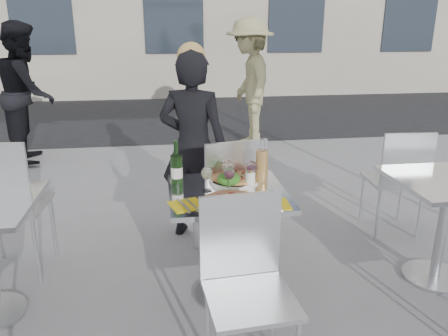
{
  "coord_description": "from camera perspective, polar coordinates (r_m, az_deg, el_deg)",
  "views": [
    {
      "loc": [
        -0.38,
        -2.49,
        1.72
      ],
      "look_at": [
        0.0,
        0.15,
        0.85
      ],
      "focal_mm": 35.0,
      "sensor_mm": 36.0,
      "label": 1
    }
  ],
  "objects": [
    {
      "name": "side_chair_lfar",
      "position": [
        3.3,
        -26.89,
        -3.64
      ],
      "size": [
        0.49,
        0.51,
        1.03
      ],
      "rotation": [
        0.0,
        0.0,
        3.09
      ],
      "color": "silver",
      "rests_on": "ground"
    },
    {
      "name": "wine_bottle",
      "position": [
        2.76,
        -6.2,
        -0.08
      ],
      "size": [
        0.07,
        0.08,
        0.29
      ],
      "color": "#234F1D",
      "rests_on": "main_table"
    },
    {
      "name": "pizza_far",
      "position": [
        2.89,
        1.43,
        -1.22
      ],
      "size": [
        0.35,
        0.35,
        0.03
      ],
      "color": "white",
      "rests_on": "main_table"
    },
    {
      "name": "pizza_near",
      "position": [
        2.51,
        0.91,
        -4.36
      ],
      "size": [
        0.33,
        0.33,
        0.02
      ],
      "color": "#E8B75A",
      "rests_on": "main_table"
    },
    {
      "name": "wineglass_red_a",
      "position": [
        2.67,
        0.71,
        -0.77
      ],
      "size": [
        0.07,
        0.07,
        0.16
      ],
      "color": "white",
      "rests_on": "main_table"
    },
    {
      "name": "street_asphalt",
      "position": [
        9.16,
        -5.72,
        7.12
      ],
      "size": [
        24.0,
        5.0,
        0.0
      ],
      "primitive_type": "cube",
      "color": "black",
      "rests_on": "ground"
    },
    {
      "name": "wineglass_white_b",
      "position": [
        2.79,
        0.43,
        0.11
      ],
      "size": [
        0.07,
        0.07,
        0.16
      ],
      "color": "white",
      "rests_on": "main_table"
    },
    {
      "name": "chair_far",
      "position": [
        3.16,
        0.8,
        -3.04
      ],
      "size": [
        0.53,
        0.54,
        0.98
      ],
      "rotation": [
        0.0,
        0.0,
        3.35
      ],
      "color": "silver",
      "rests_on": "ground"
    },
    {
      "name": "main_table",
      "position": [
        2.78,
        0.44,
        -7.06
      ],
      "size": [
        0.72,
        0.72,
        0.75
      ],
      "color": "#B7BABF",
      "rests_on": "ground"
    },
    {
      "name": "chair_near",
      "position": [
        2.23,
        2.84,
        -13.54
      ],
      "size": [
        0.45,
        0.46,
        0.93
      ],
      "rotation": [
        0.0,
        0.0,
        0.08
      ],
      "color": "silver",
      "rests_on": "ground"
    },
    {
      "name": "carafe",
      "position": [
        2.81,
        4.96,
        0.32
      ],
      "size": [
        0.08,
        0.08,
        0.29
      ],
      "color": "tan",
      "rests_on": "main_table"
    },
    {
      "name": "pedestrian_a",
      "position": [
        6.28,
        -24.36,
        8.93
      ],
      "size": [
        0.79,
        0.96,
        1.79
      ],
      "primitive_type": "imported",
      "rotation": [
        0.0,
        0.0,
        1.71
      ],
      "color": "black",
      "rests_on": "ground"
    },
    {
      "name": "sugar_shaker",
      "position": [
        2.78,
        3.43,
        -1.22
      ],
      "size": [
        0.06,
        0.06,
        0.11
      ],
      "color": "white",
      "rests_on": "main_table"
    },
    {
      "name": "napkin_right",
      "position": [
        2.51,
        6.48,
        -4.68
      ],
      "size": [
        0.19,
        0.2,
        0.01
      ],
      "rotation": [
        0.0,
        0.0,
        -0.04
      ],
      "color": "yellow",
      "rests_on": "main_table"
    },
    {
      "name": "woman_diner",
      "position": [
        3.57,
        -4.04,
        2.73
      ],
      "size": [
        0.66,
        0.55,
        1.56
      ],
      "primitive_type": "imported",
      "rotation": [
        0.0,
        0.0,
        2.78
      ],
      "color": "black",
      "rests_on": "ground"
    },
    {
      "name": "wineglass_white_a",
      "position": [
        2.67,
        -2.27,
        -0.78
      ],
      "size": [
        0.07,
        0.07,
        0.16
      ],
      "color": "white",
      "rests_on": "main_table"
    },
    {
      "name": "pedestrian_b",
      "position": [
        6.49,
        3.34,
        11.0
      ],
      "size": [
        0.69,
        1.2,
        1.86
      ],
      "primitive_type": "imported",
      "rotation": [
        0.0,
        0.0,
        4.71
      ],
      "color": "#979161",
      "rests_on": "ground"
    },
    {
      "name": "salad_plate",
      "position": [
        2.78,
        0.63,
        -1.59
      ],
      "size": [
        0.22,
        0.22,
        0.09
      ],
      "color": "white",
      "rests_on": "main_table"
    },
    {
      "name": "wineglass_red_b",
      "position": [
        2.78,
        3.65,
        -0.03
      ],
      "size": [
        0.07,
        0.07,
        0.16
      ],
      "color": "white",
      "rests_on": "main_table"
    },
    {
      "name": "side_table_right",
      "position": [
        3.33,
        26.95,
        -4.74
      ],
      "size": [
        0.72,
        0.72,
        0.75
      ],
      "color": "#B7BABF",
      "rests_on": "ground"
    },
    {
      "name": "ground",
      "position": [
        3.05,
        0.42,
        -16.28
      ],
      "size": [
        80.0,
        80.0,
        0.0
      ],
      "primitive_type": "plane",
      "color": "slate"
    },
    {
      "name": "side_chair_rfar",
      "position": [
        3.9,
        21.89,
        -0.78
      ],
      "size": [
        0.45,
        0.47,
        0.93
      ],
      "rotation": [
        0.0,
        0.0,
        3.06
      ],
      "color": "silver",
      "rests_on": "ground"
    },
    {
      "name": "napkin_left",
      "position": [
        2.49,
        -4.91,
        -4.8
      ],
      "size": [
        0.23,
        0.23,
        0.01
      ],
      "rotation": [
        0.0,
        0.0,
        0.3
      ],
      "color": "yellow",
      "rests_on": "main_table"
    }
  ]
}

